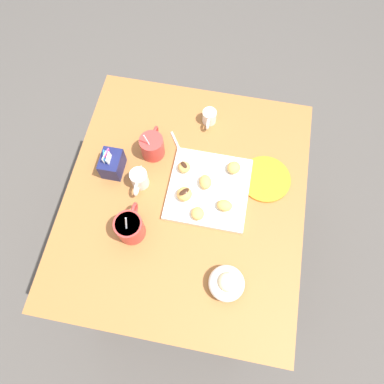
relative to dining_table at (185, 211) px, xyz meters
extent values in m
plane|color=#514C47|center=(0.00, 0.00, -0.61)|extent=(8.00, 8.00, 0.00)
cube|color=#A36633|center=(0.00, 0.00, 0.12)|extent=(0.94, 0.83, 0.04)
cube|color=#A36633|center=(-0.41, -0.36, -0.25)|extent=(0.07, 0.07, 0.72)
cube|color=#A36633|center=(0.41, -0.36, -0.25)|extent=(0.07, 0.07, 0.72)
cube|color=#A36633|center=(-0.41, 0.36, -0.25)|extent=(0.07, 0.07, 0.72)
cube|color=#A36633|center=(0.41, 0.36, -0.25)|extent=(0.07, 0.07, 0.72)
cube|color=white|center=(0.05, -0.08, 0.15)|extent=(0.28, 0.28, 0.02)
cylinder|color=red|center=(-0.15, 0.15, 0.19)|extent=(0.09, 0.09, 0.10)
torus|color=red|center=(-0.10, 0.15, 0.20)|extent=(0.06, 0.01, 0.06)
cylinder|color=#331E11|center=(-0.15, 0.15, 0.23)|extent=(0.08, 0.08, 0.01)
cylinder|color=silver|center=(-0.17, 0.15, 0.23)|extent=(0.05, 0.01, 0.13)
cylinder|color=red|center=(0.15, 0.15, 0.19)|extent=(0.08, 0.08, 0.09)
torus|color=red|center=(0.21, 0.15, 0.19)|extent=(0.06, 0.01, 0.06)
cylinder|color=#331E11|center=(0.15, 0.15, 0.22)|extent=(0.07, 0.07, 0.01)
cylinder|color=silver|center=(0.14, 0.15, 0.22)|extent=(0.02, 0.04, 0.11)
cylinder|color=white|center=(0.03, 0.16, 0.18)|extent=(0.06, 0.06, 0.07)
cone|color=white|center=(0.05, 0.16, 0.20)|extent=(0.02, 0.02, 0.02)
torus|color=white|center=(-0.01, 0.16, 0.18)|extent=(0.05, 0.01, 0.05)
cylinder|color=white|center=(0.03, 0.16, 0.21)|extent=(0.05, 0.05, 0.01)
cube|color=#191E51|center=(0.06, 0.27, 0.18)|extent=(0.09, 0.07, 0.08)
cube|color=white|center=(0.06, 0.27, 0.23)|extent=(0.04, 0.01, 0.03)
cube|color=#2D84D1|center=(0.06, 0.28, 0.23)|extent=(0.04, 0.02, 0.03)
cube|color=white|center=(0.06, 0.28, 0.23)|extent=(0.04, 0.01, 0.03)
cube|color=#EA4C93|center=(0.07, 0.28, 0.23)|extent=(0.04, 0.01, 0.03)
ellipsoid|color=white|center=(-0.26, -0.19, 0.17)|extent=(0.11, 0.11, 0.06)
sphere|color=#F4E5B2|center=(-0.26, -0.19, 0.20)|extent=(0.06, 0.06, 0.06)
ellipsoid|color=green|center=(-0.25, -0.19, 0.21)|extent=(0.02, 0.03, 0.01)
cylinder|color=white|center=(0.33, -0.03, 0.17)|extent=(0.05, 0.05, 0.05)
cone|color=white|center=(0.35, -0.03, 0.19)|extent=(0.02, 0.02, 0.02)
torus|color=white|center=(0.29, -0.03, 0.17)|extent=(0.04, 0.01, 0.04)
cylinder|color=#381E11|center=(0.33, -0.03, 0.19)|extent=(0.04, 0.04, 0.01)
cylinder|color=orange|center=(0.12, -0.27, 0.15)|extent=(0.18, 0.18, 0.01)
cube|color=silver|center=(0.19, 0.06, 0.15)|extent=(0.13, 0.09, 0.00)
ellipsoid|color=silver|center=(0.12, 0.02, 0.15)|extent=(0.03, 0.02, 0.01)
ellipsoid|color=#DBA351|center=(-0.01, -0.14, 0.17)|extent=(0.04, 0.05, 0.03)
ellipsoid|color=#DBA351|center=(0.00, 0.00, 0.18)|extent=(0.07, 0.07, 0.04)
ellipsoid|color=#381E11|center=(0.00, 0.00, 0.20)|extent=(0.04, 0.04, 0.00)
ellipsoid|color=#DBA351|center=(-0.06, -0.06, 0.17)|extent=(0.05, 0.05, 0.03)
ellipsoid|color=#DBA351|center=(0.06, -0.06, 0.18)|extent=(0.06, 0.06, 0.03)
ellipsoid|color=#DBA351|center=(0.10, 0.02, 0.18)|extent=(0.06, 0.06, 0.03)
ellipsoid|color=#381E11|center=(0.10, 0.02, 0.19)|extent=(0.03, 0.03, 0.00)
ellipsoid|color=#DBA351|center=(0.13, -0.15, 0.18)|extent=(0.07, 0.07, 0.03)
camera|label=1|loc=(-0.42, -0.11, 1.26)|focal=32.12mm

